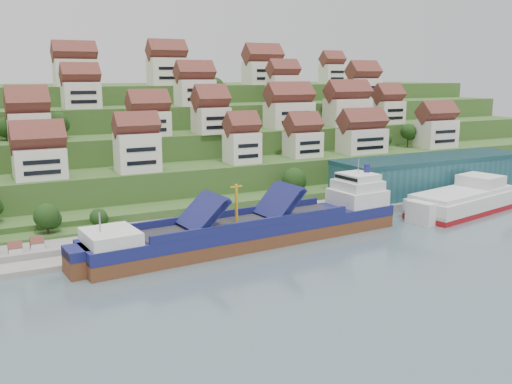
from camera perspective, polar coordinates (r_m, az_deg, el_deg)
ground at (r=124.89m, az=5.18°, el=-4.52°), size 300.00×300.00×0.00m
quay at (r=147.54m, az=8.62°, el=-1.63°), size 180.00×14.00×2.20m
pebble_beach at (r=118.19m, az=-22.93°, el=-6.12°), size 45.00×20.00×1.00m
hillside at (r=215.84m, az=-9.73°, el=5.12°), size 260.00×128.00×31.00m
hillside_village at (r=174.79m, az=-4.87°, el=8.23°), size 160.37×60.54×29.22m
hillside_trees at (r=157.75m, az=-5.74°, el=5.03°), size 136.46×62.23×30.76m
warehouse at (r=168.27m, az=17.16°, el=1.74°), size 60.00×15.00×10.00m
flagpole at (r=141.28m, az=9.26°, el=0.15°), size 1.28×0.16×8.00m
beach_huts at (r=116.44m, az=-23.92°, el=-5.65°), size 14.40×3.70×2.20m
cargo_ship at (r=119.76m, az=0.37°, el=-3.68°), size 70.99×16.42×15.51m
second_ship at (r=155.35m, az=20.05°, el=-0.87°), size 34.87×18.78×9.59m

